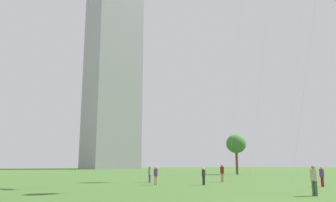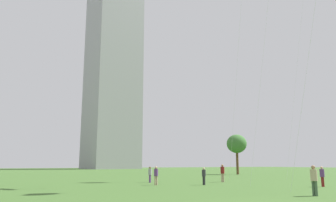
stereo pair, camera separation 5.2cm
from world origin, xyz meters
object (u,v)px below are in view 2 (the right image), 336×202
at_px(distant_highrise_0, 114,31).
at_px(person_standing_5, 322,175).
at_px(person_standing_1, 204,175).
at_px(park_tree_0, 237,144).
at_px(person_standing_3, 156,174).
at_px(person_standing_2, 150,173).
at_px(person_standing_0, 314,178).
at_px(person_standing_4, 222,172).

bearing_deg(distant_highrise_0, person_standing_5, -104.51).
xyz_separation_m(person_standing_1, park_tree_0, (21.91, 21.52, 4.43)).
bearing_deg(distant_highrise_0, person_standing_3, -111.92).
bearing_deg(person_standing_2, person_standing_0, 56.67).
xyz_separation_m(person_standing_0, person_standing_3, (-3.85, 13.47, -0.08)).
distance_m(person_standing_0, person_standing_4, 15.21).
relative_size(person_standing_4, person_standing_5, 1.09).
xyz_separation_m(person_standing_2, person_standing_5, (9.90, -12.40, 0.04)).
bearing_deg(park_tree_0, person_standing_3, -142.67).
bearing_deg(person_standing_3, person_standing_2, 76.13).
bearing_deg(distant_highrise_0, park_tree_0, -96.37).
bearing_deg(person_standing_2, person_standing_5, 86.79).
distance_m(person_standing_0, person_standing_2, 17.58).
bearing_deg(person_standing_4, person_standing_3, 18.77).
relative_size(person_standing_3, person_standing_5, 0.99).
distance_m(person_standing_3, person_standing_4, 8.31).
relative_size(person_standing_2, person_standing_4, 0.88).
xyz_separation_m(person_standing_2, park_tree_0, (24.53, 15.75, 4.40)).
bearing_deg(park_tree_0, person_standing_5, -117.46).
height_order(person_standing_5, distant_highrise_0, distant_highrise_0).
bearing_deg(person_standing_0, person_standing_4, 157.57).
bearing_deg(park_tree_0, person_standing_4, -133.39).
bearing_deg(person_standing_4, person_standing_0, 84.41).
xyz_separation_m(person_standing_2, distant_highrise_0, (25.24, 87.83, 52.37)).
bearing_deg(person_standing_4, person_standing_5, 118.11).
bearing_deg(person_standing_5, person_standing_0, 28.34).
height_order(person_standing_2, distant_highrise_0, distant_highrise_0).
relative_size(person_standing_3, person_standing_4, 0.91).
bearing_deg(person_standing_2, person_standing_1, 72.62).
bearing_deg(person_standing_4, distant_highrise_0, -90.24).
xyz_separation_m(person_standing_1, distant_highrise_0, (22.62, 93.60, 52.39)).
height_order(person_standing_1, person_standing_2, person_standing_2).
distance_m(person_standing_2, distant_highrise_0, 105.33).
bearing_deg(person_standing_3, distant_highrise_0, 77.75).
bearing_deg(distant_highrise_0, person_standing_2, -111.84).
xyz_separation_m(person_standing_5, park_tree_0, (14.63, 28.15, 4.37)).
relative_size(person_standing_0, distant_highrise_0, 0.02).
distance_m(person_standing_4, park_tree_0, 25.90).
height_order(person_standing_1, person_standing_3, person_standing_3).
height_order(person_standing_5, park_tree_0, park_tree_0).
relative_size(person_standing_1, person_standing_2, 0.98).
bearing_deg(person_standing_0, distant_highrise_0, 162.17).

